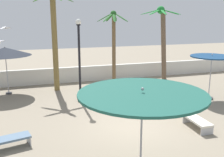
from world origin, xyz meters
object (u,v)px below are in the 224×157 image
at_px(patio_umbrella_0, 5,52).
at_px(lamp_post_1, 79,59).
at_px(patio_umbrella_1, 212,59).
at_px(lounge_chair_0, 194,117).
at_px(patio_umbrella_2, 142,96).
at_px(palm_tree_2, 54,31).
at_px(lounge_chair_1, 1,139).
at_px(palm_tree_0, 114,37).
at_px(palm_tree_1, 163,34).
at_px(seagull_2, 5,28).

relative_size(patio_umbrella_0, lamp_post_1, 0.67).
xyz_separation_m(patio_umbrella_1, lounge_chair_0, (-2.99, -2.99, -1.82)).
distance_m(patio_umbrella_0, patio_umbrella_1, 11.52).
bearing_deg(lounge_chair_0, patio_umbrella_2, -140.11).
bearing_deg(palm_tree_2, lounge_chair_1, -110.21).
height_order(patio_umbrella_2, palm_tree_0, palm_tree_0).
distance_m(patio_umbrella_0, palm_tree_2, 3.01).
bearing_deg(palm_tree_1, patio_umbrella_1, -85.53).
bearing_deg(palm_tree_2, patio_umbrella_1, -29.09).
xyz_separation_m(patio_umbrella_0, lounge_chair_1, (0.19, -7.12, -2.12)).
distance_m(patio_umbrella_2, lounge_chair_0, 5.46).
relative_size(palm_tree_2, lamp_post_1, 1.38).
relative_size(patio_umbrella_0, palm_tree_1, 0.57).
bearing_deg(seagull_2, patio_umbrella_2, -72.73).
distance_m(palm_tree_1, lamp_post_1, 7.34).
height_order(patio_umbrella_2, lamp_post_1, lamp_post_1).
distance_m(palm_tree_2, seagull_2, 3.30).
height_order(palm_tree_0, palm_tree_2, palm_tree_2).
height_order(lamp_post_1, lounge_chair_0, lamp_post_1).
distance_m(palm_tree_2, lounge_chair_0, 9.38).
height_order(patio_umbrella_1, palm_tree_2, palm_tree_2).
height_order(patio_umbrella_1, seagull_2, seagull_2).
bearing_deg(lounge_chair_0, palm_tree_1, 71.68).
xyz_separation_m(patio_umbrella_1, patio_umbrella_2, (-6.82, -6.19, 0.39)).
distance_m(lounge_chair_1, seagull_2, 9.49).
distance_m(patio_umbrella_1, palm_tree_0, 6.51).
bearing_deg(patio_umbrella_1, lounge_chair_0, -135.01).
height_order(palm_tree_2, seagull_2, palm_tree_2).
xyz_separation_m(patio_umbrella_2, palm_tree_0, (2.93, 11.33, 0.50)).
relative_size(patio_umbrella_1, lounge_chair_1, 1.28).
height_order(lounge_chair_0, seagull_2, seagull_2).
distance_m(palm_tree_1, lounge_chair_0, 8.77).
distance_m(lamp_post_1, lounge_chair_1, 5.96).
relative_size(patio_umbrella_0, palm_tree_2, 0.49).
relative_size(lamp_post_1, lounge_chair_1, 2.21).
relative_size(palm_tree_2, seagull_2, 4.81).
bearing_deg(palm_tree_0, lounge_chair_0, -83.69).
relative_size(patio_umbrella_0, patio_umbrella_1, 1.16).
relative_size(palm_tree_1, lounge_chair_1, 2.62).
xyz_separation_m(patio_umbrella_2, palm_tree_2, (-1.03, 10.55, 1.00)).
bearing_deg(patio_umbrella_2, palm_tree_2, 95.56).
relative_size(palm_tree_1, lounge_chair_0, 2.71).
relative_size(palm_tree_1, palm_tree_2, 0.86).
height_order(patio_umbrella_2, lounge_chair_1, patio_umbrella_2).
relative_size(lamp_post_1, lounge_chair_0, 2.29).
distance_m(patio_umbrella_1, palm_tree_1, 5.01).
relative_size(patio_umbrella_1, lounge_chair_0, 1.32).
height_order(patio_umbrella_0, palm_tree_2, palm_tree_2).
bearing_deg(lounge_chair_0, patio_umbrella_0, 136.16).
height_order(patio_umbrella_0, lamp_post_1, lamp_post_1).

